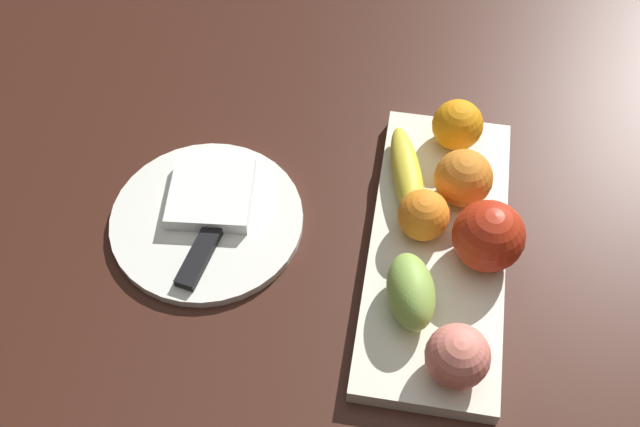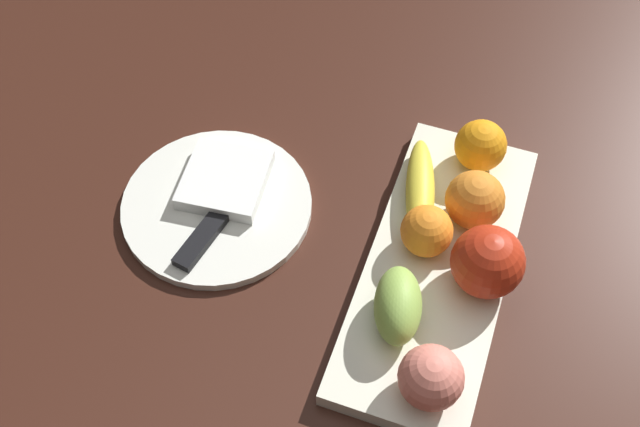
{
  "view_description": "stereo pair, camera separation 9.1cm",
  "coord_description": "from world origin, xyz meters",
  "px_view_note": "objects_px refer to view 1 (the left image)",
  "views": [
    {
      "loc": [
        -0.56,
        0.08,
        0.8
      ],
      "look_at": [
        -0.04,
        0.17,
        0.05
      ],
      "focal_mm": 43.99,
      "sensor_mm": 36.0,
      "label": 1
    },
    {
      "loc": [
        -0.53,
        -0.0,
        0.8
      ],
      "look_at": [
        -0.04,
        0.17,
        0.05
      ],
      "focal_mm": 43.99,
      "sensor_mm": 36.0,
      "label": 2
    }
  ],
  "objects_px": {
    "peach": "(455,356)",
    "orange_center": "(457,125)",
    "orange_near_apple": "(463,178)",
    "dinner_plate": "(207,220)",
    "grape_bunch": "(411,291)",
    "orange_near_banana": "(423,215)",
    "fruit_tray": "(437,250)",
    "apple": "(489,236)",
    "knife": "(205,246)",
    "banana": "(408,177)",
    "folded_napkin": "(211,193)"
  },
  "relations": [
    {
      "from": "banana",
      "to": "peach",
      "type": "bearing_deg",
      "value": -178.13
    },
    {
      "from": "apple",
      "to": "orange_near_apple",
      "type": "bearing_deg",
      "value": 21.32
    },
    {
      "from": "fruit_tray",
      "to": "orange_center",
      "type": "relative_size",
      "value": 6.2
    },
    {
      "from": "fruit_tray",
      "to": "banana",
      "type": "height_order",
      "value": "banana"
    },
    {
      "from": "fruit_tray",
      "to": "dinner_plate",
      "type": "xyz_separation_m",
      "value": [
        0.0,
        0.28,
        -0.01
      ]
    },
    {
      "from": "fruit_tray",
      "to": "dinner_plate",
      "type": "relative_size",
      "value": 1.69
    },
    {
      "from": "banana",
      "to": "orange_near_banana",
      "type": "relative_size",
      "value": 2.58
    },
    {
      "from": "grape_bunch",
      "to": "knife",
      "type": "bearing_deg",
      "value": 80.16
    },
    {
      "from": "apple",
      "to": "banana",
      "type": "bearing_deg",
      "value": 48.2
    },
    {
      "from": "knife",
      "to": "folded_napkin",
      "type": "bearing_deg",
      "value": 17.77
    },
    {
      "from": "peach",
      "to": "grape_bunch",
      "type": "height_order",
      "value": "peach"
    },
    {
      "from": "fruit_tray",
      "to": "orange_near_banana",
      "type": "xyz_separation_m",
      "value": [
        0.02,
        0.02,
        0.04
      ]
    },
    {
      "from": "orange_near_apple",
      "to": "orange_near_banana",
      "type": "bearing_deg",
      "value": 143.99
    },
    {
      "from": "peach",
      "to": "orange_center",
      "type": "bearing_deg",
      "value": 3.1
    },
    {
      "from": "orange_near_apple",
      "to": "grape_bunch",
      "type": "relative_size",
      "value": 0.76
    },
    {
      "from": "apple",
      "to": "fruit_tray",
      "type": "bearing_deg",
      "value": 81.91
    },
    {
      "from": "orange_center",
      "to": "grape_bunch",
      "type": "xyz_separation_m",
      "value": [
        -0.25,
        0.03,
        -0.0
      ]
    },
    {
      "from": "apple",
      "to": "knife",
      "type": "bearing_deg",
      "value": 96.27
    },
    {
      "from": "grape_bunch",
      "to": "apple",
      "type": "bearing_deg",
      "value": -45.23
    },
    {
      "from": "fruit_tray",
      "to": "apple",
      "type": "bearing_deg",
      "value": -98.09
    },
    {
      "from": "orange_near_banana",
      "to": "fruit_tray",
      "type": "bearing_deg",
      "value": -127.75
    },
    {
      "from": "orange_center",
      "to": "knife",
      "type": "distance_m",
      "value": 0.35
    },
    {
      "from": "orange_near_apple",
      "to": "dinner_plate",
      "type": "xyz_separation_m",
      "value": [
        -0.08,
        0.3,
        -0.05
      ]
    },
    {
      "from": "fruit_tray",
      "to": "peach",
      "type": "relative_size",
      "value": 5.87
    },
    {
      "from": "orange_near_apple",
      "to": "orange_center",
      "type": "xyz_separation_m",
      "value": [
        0.09,
        0.01,
        -0.0
      ]
    },
    {
      "from": "folded_napkin",
      "to": "knife",
      "type": "bearing_deg",
      "value": -172.25
    },
    {
      "from": "apple",
      "to": "orange_near_apple",
      "type": "xyz_separation_m",
      "value": [
        0.08,
        0.03,
        -0.01
      ]
    },
    {
      "from": "knife",
      "to": "banana",
      "type": "bearing_deg",
      "value": -51.44
    },
    {
      "from": "banana",
      "to": "dinner_plate",
      "type": "xyz_separation_m",
      "value": [
        -0.08,
        0.24,
        -0.04
      ]
    },
    {
      "from": "grape_bunch",
      "to": "folded_napkin",
      "type": "height_order",
      "value": "grape_bunch"
    },
    {
      "from": "banana",
      "to": "orange_near_banana",
      "type": "xyz_separation_m",
      "value": [
        -0.06,
        -0.02,
        0.01
      ]
    },
    {
      "from": "orange_near_apple",
      "to": "orange_center",
      "type": "relative_size",
      "value": 1.09
    },
    {
      "from": "apple",
      "to": "orange_center",
      "type": "bearing_deg",
      "value": 14.76
    },
    {
      "from": "grape_bunch",
      "to": "orange_near_banana",
      "type": "bearing_deg",
      "value": -2.49
    },
    {
      "from": "orange_center",
      "to": "knife",
      "type": "height_order",
      "value": "orange_center"
    },
    {
      "from": "grape_bunch",
      "to": "dinner_plate",
      "type": "height_order",
      "value": "grape_bunch"
    },
    {
      "from": "apple",
      "to": "grape_bunch",
      "type": "xyz_separation_m",
      "value": [
        -0.08,
        0.08,
        -0.01
      ]
    },
    {
      "from": "apple",
      "to": "grape_bunch",
      "type": "relative_size",
      "value": 0.89
    },
    {
      "from": "peach",
      "to": "fruit_tray",
      "type": "bearing_deg",
      "value": 9.09
    },
    {
      "from": "banana",
      "to": "fruit_tray",
      "type": "bearing_deg",
      "value": -165.08
    },
    {
      "from": "orange_center",
      "to": "folded_napkin",
      "type": "height_order",
      "value": "orange_center"
    },
    {
      "from": "orange_near_apple",
      "to": "folded_napkin",
      "type": "distance_m",
      "value": 0.31
    },
    {
      "from": "orange_near_banana",
      "to": "knife",
      "type": "distance_m",
      "value": 0.26
    },
    {
      "from": "orange_near_banana",
      "to": "folded_napkin",
      "type": "distance_m",
      "value": 0.26
    },
    {
      "from": "dinner_plate",
      "to": "knife",
      "type": "distance_m",
      "value": 0.05
    },
    {
      "from": "fruit_tray",
      "to": "apple",
      "type": "distance_m",
      "value": 0.08
    },
    {
      "from": "orange_near_banana",
      "to": "orange_near_apple",
      "type": "bearing_deg",
      "value": -36.01
    },
    {
      "from": "apple",
      "to": "peach",
      "type": "bearing_deg",
      "value": 169.65
    },
    {
      "from": "orange_near_apple",
      "to": "orange_near_banana",
      "type": "xyz_separation_m",
      "value": [
        -0.06,
        0.04,
        -0.0
      ]
    },
    {
      "from": "orange_near_apple",
      "to": "folded_napkin",
      "type": "bearing_deg",
      "value": 98.57
    }
  ]
}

